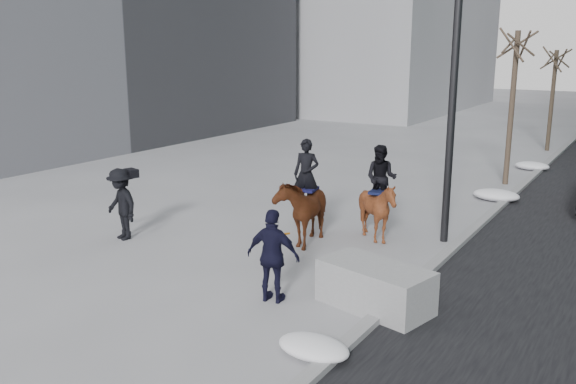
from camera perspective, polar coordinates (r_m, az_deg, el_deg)
The scene contains 11 objects.
ground at distance 12.78m, azimuth -2.87°, elevation -7.63°, with size 120.00×120.00×0.00m, color gray.
curb at distance 20.65m, azimuth 20.41°, elevation -0.07°, with size 0.25×90.00×0.12m, color gray.
planter at distance 11.16m, azimuth 8.14°, elevation -8.77°, with size 2.01×1.00×0.80m, color gray.
tree_near at distance 21.74m, azimuth 20.24°, elevation 8.01°, with size 1.20×1.20×5.66m, color #34291E, non-canonical shape.
tree_far at distance 29.69m, azimuth 23.50°, elevation 8.28°, with size 1.20×1.20×4.92m, color #34251E, non-canonical shape.
mounted_left at distance 14.53m, azimuth 1.45°, elevation -1.17°, with size 1.23×2.05×2.48m.
mounted_right at distance 14.73m, azimuth 8.45°, elevation -1.06°, with size 1.41×1.54×2.33m.
feeder at distance 11.16m, azimuth -1.39°, elevation -6.01°, with size 1.08×0.93×1.75m.
camera_crew at distance 15.27m, azimuth -15.33°, elevation -1.07°, with size 1.27×0.93×1.75m.
lamppost at distance 14.50m, azimuth 15.45°, elevation 14.58°, with size 0.25×1.23×9.09m.
snow_piles at distance 18.52m, azimuth 18.06°, elevation -1.05°, with size 1.38×17.61×0.35m.
Camera 1 is at (6.83, -9.77, 4.61)m, focal length 38.00 mm.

